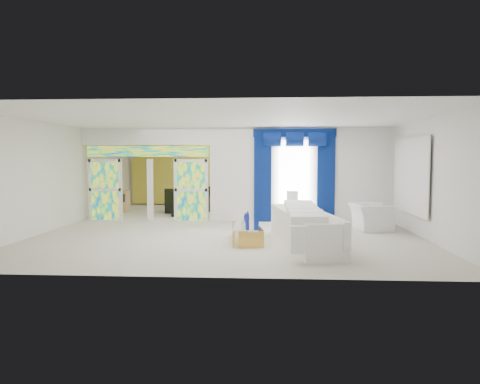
# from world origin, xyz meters

# --- Properties ---
(floor) EXTENTS (12.00, 12.00, 0.00)m
(floor) POSITION_xyz_m (0.00, 0.00, 0.00)
(floor) COLOR #B7AF9E
(floor) RESTS_ON ground
(dividing_wall) EXTENTS (5.70, 0.18, 3.00)m
(dividing_wall) POSITION_xyz_m (2.15, 1.00, 1.50)
(dividing_wall) COLOR white
(dividing_wall) RESTS_ON ground
(dividing_header) EXTENTS (4.30, 0.18, 0.55)m
(dividing_header) POSITION_xyz_m (-2.85, 1.00, 2.73)
(dividing_header) COLOR white
(dividing_header) RESTS_ON dividing_wall
(stained_panel_left) EXTENTS (0.95, 0.04, 2.00)m
(stained_panel_left) POSITION_xyz_m (-4.28, 1.00, 1.00)
(stained_panel_left) COLOR #994C3F
(stained_panel_left) RESTS_ON ground
(stained_panel_right) EXTENTS (0.95, 0.04, 2.00)m
(stained_panel_right) POSITION_xyz_m (-1.42, 1.00, 1.00)
(stained_panel_right) COLOR #994C3F
(stained_panel_right) RESTS_ON ground
(stained_transom) EXTENTS (4.00, 0.05, 0.35)m
(stained_transom) POSITION_xyz_m (-2.85, 1.00, 2.25)
(stained_transom) COLOR #994C3F
(stained_transom) RESTS_ON dividing_header
(window_pane) EXTENTS (1.00, 0.02, 2.30)m
(window_pane) POSITION_xyz_m (1.90, 0.90, 1.45)
(window_pane) COLOR white
(window_pane) RESTS_ON dividing_wall
(blue_drape_left) EXTENTS (0.55, 0.10, 2.80)m
(blue_drape_left) POSITION_xyz_m (0.90, 0.87, 1.40)
(blue_drape_left) COLOR #031147
(blue_drape_left) RESTS_ON ground
(blue_drape_right) EXTENTS (0.55, 0.10, 2.80)m
(blue_drape_right) POSITION_xyz_m (2.90, 0.87, 1.40)
(blue_drape_right) COLOR #031147
(blue_drape_right) RESTS_ON ground
(blue_pelmet) EXTENTS (2.60, 0.12, 0.25)m
(blue_pelmet) POSITION_xyz_m (1.90, 0.87, 2.82)
(blue_pelmet) COLOR #031147
(blue_pelmet) RESTS_ON dividing_wall
(wall_mirror) EXTENTS (0.04, 2.70, 1.90)m
(wall_mirror) POSITION_xyz_m (4.94, -1.00, 1.55)
(wall_mirror) COLOR white
(wall_mirror) RESTS_ON ground
(gold_curtains) EXTENTS (9.70, 0.12, 2.90)m
(gold_curtains) POSITION_xyz_m (0.00, 5.90, 1.50)
(gold_curtains) COLOR gold
(gold_curtains) RESTS_ON ground
(white_sofa) EXTENTS (1.48, 4.08, 0.76)m
(white_sofa) POSITION_xyz_m (1.90, -2.90, 0.38)
(white_sofa) COLOR white
(white_sofa) RESTS_ON ground
(coffee_table) EXTENTS (0.85, 1.82, 0.39)m
(coffee_table) POSITION_xyz_m (0.55, -2.60, 0.19)
(coffee_table) COLOR gold
(coffee_table) RESTS_ON ground
(console_table) EXTENTS (1.30, 0.51, 0.42)m
(console_table) POSITION_xyz_m (2.13, 0.67, 0.21)
(console_table) COLOR white
(console_table) RESTS_ON ground
(table_lamp) EXTENTS (0.36, 0.36, 0.58)m
(table_lamp) POSITION_xyz_m (1.83, 0.67, 0.71)
(table_lamp) COLOR white
(table_lamp) RESTS_ON console_table
(armchair) EXTENTS (1.12, 1.25, 0.74)m
(armchair) POSITION_xyz_m (3.97, -0.69, 0.37)
(armchair) COLOR white
(armchair) RESTS_ON ground
(grand_piano) EXTENTS (1.80, 2.10, 0.91)m
(grand_piano) POSITION_xyz_m (-1.82, 3.48, 0.46)
(grand_piano) COLOR black
(grand_piano) RESTS_ON ground
(piano_bench) EXTENTS (0.90, 0.54, 0.28)m
(piano_bench) POSITION_xyz_m (-1.82, 1.88, 0.14)
(piano_bench) COLOR black
(piano_bench) RESTS_ON ground
(tv_console) EXTENTS (0.57, 0.52, 0.80)m
(tv_console) POSITION_xyz_m (-4.47, 3.16, 0.40)
(tv_console) COLOR #A47C52
(tv_console) RESTS_ON ground
(chandelier) EXTENTS (0.60, 0.60, 0.60)m
(chandelier) POSITION_xyz_m (-2.30, 3.40, 2.65)
(chandelier) COLOR gold
(chandelier) RESTS_ON ceiling
(decanters) EXTENTS (0.23, 1.06, 0.29)m
(decanters) POSITION_xyz_m (0.54, -2.53, 0.48)
(decanters) COLOR navy
(decanters) RESTS_ON coffee_table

